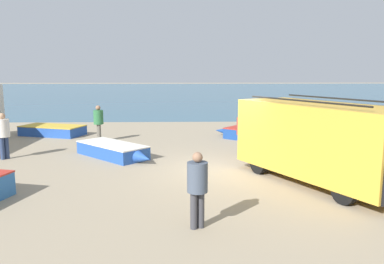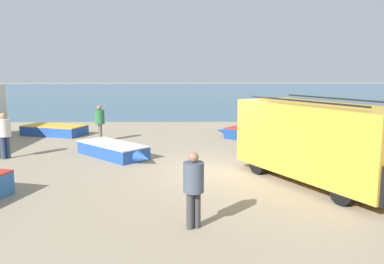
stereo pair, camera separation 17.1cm
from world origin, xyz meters
name	(u,v)px [view 2 (the right image)]	position (x,y,z in m)	size (l,w,h in m)	color
ground_plane	(222,169)	(0.00, 0.00, 0.00)	(200.00, 200.00, 0.00)	gray
sea_water	(193,91)	(0.00, 52.00, 0.00)	(120.00, 80.00, 0.01)	#33607A
parked_van	(320,140)	(2.66, -1.68, 1.29)	(4.29, 5.65, 2.48)	gold
fishing_rowboat_1	(53,130)	(-8.16, 7.02, 0.25)	(3.92, 2.40, 0.51)	#234CA3
fishing_rowboat_3	(114,150)	(-3.99, 1.87, 0.26)	(3.27, 3.22, 0.51)	#234CA3
fishing_rowboat_4	(267,136)	(2.59, 4.96, 0.27)	(4.62, 4.14, 0.53)	navy
fisherman_0	(4,131)	(-8.03, 1.63, 1.04)	(0.46, 0.46, 1.74)	navy
fisherman_1	(194,183)	(-1.07, -4.84, 0.97)	(0.43, 0.43, 1.63)	#38383D
fisherman_2	(243,130)	(0.96, 1.98, 1.03)	(0.45, 0.45, 1.72)	#38383D
fisherman_3	(100,120)	(-5.27, 5.12, 1.02)	(0.45, 0.45, 1.70)	#5B564C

